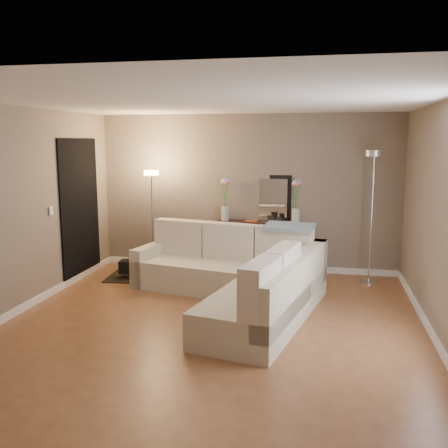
% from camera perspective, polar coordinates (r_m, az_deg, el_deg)
% --- Properties ---
extents(floor, '(5.00, 5.50, 0.01)m').
position_cam_1_polar(floor, '(5.99, -1.54, -11.74)').
color(floor, brown).
rests_on(floor, ground).
extents(ceiling, '(5.00, 5.50, 0.01)m').
position_cam_1_polar(ceiling, '(5.60, -1.66, 13.98)').
color(ceiling, white).
rests_on(ceiling, ground).
extents(wall_back, '(5.00, 0.02, 2.60)m').
position_cam_1_polar(wall_back, '(8.34, 2.65, 3.55)').
color(wall_back, '#7A6C5E').
rests_on(wall_back, ground).
extents(wall_front, '(5.00, 0.02, 2.60)m').
position_cam_1_polar(wall_front, '(3.09, -13.22, -7.14)').
color(wall_front, '#7A6C5E').
rests_on(wall_front, ground).
extents(wall_left, '(0.02, 5.50, 2.60)m').
position_cam_1_polar(wall_left, '(6.67, -23.11, 1.28)').
color(wall_left, '#7A6C5E').
rests_on(wall_left, ground).
extents(wall_right, '(0.02, 5.50, 2.60)m').
position_cam_1_polar(wall_right, '(5.65, 24.04, -0.16)').
color(wall_right, '#7A6C5E').
rests_on(wall_right, ground).
extents(baseboard_back, '(5.00, 0.03, 0.10)m').
position_cam_1_polar(baseboard_back, '(8.54, 2.56, -4.83)').
color(baseboard_back, white).
rests_on(baseboard_back, ground).
extents(baseboard_left, '(0.03, 5.50, 0.10)m').
position_cam_1_polar(baseboard_left, '(6.94, -22.25, -9.00)').
color(baseboard_left, white).
rests_on(baseboard_left, ground).
extents(baseboard_right, '(0.03, 5.50, 0.10)m').
position_cam_1_polar(baseboard_right, '(5.97, 22.97, -12.06)').
color(baseboard_right, white).
rests_on(baseboard_right, ground).
extents(doorway, '(0.02, 1.20, 2.20)m').
position_cam_1_polar(doorway, '(8.13, -16.11, 1.61)').
color(doorway, black).
rests_on(doorway, ground).
extents(switch_plate, '(0.02, 0.08, 0.12)m').
position_cam_1_polar(switch_plate, '(7.38, -19.16, 1.46)').
color(switch_plate, white).
rests_on(switch_plate, ground).
extents(sectional_sofa, '(2.85, 3.12, 0.96)m').
position_cam_1_polar(sectional_sofa, '(6.75, 1.76, -6.07)').
color(sectional_sofa, beige).
rests_on(sectional_sofa, floor).
extents(throw_blanket, '(0.74, 0.50, 0.09)m').
position_cam_1_polar(throw_blanket, '(7.08, 7.46, -0.31)').
color(throw_blanket, gray).
rests_on(throw_blanket, sectional_sofa).
extents(console_table, '(1.40, 0.43, 0.85)m').
position_cam_1_polar(console_table, '(8.30, 3.45, -2.22)').
color(console_table, black).
rests_on(console_table, floor).
extents(leaning_mirror, '(0.98, 0.09, 0.77)m').
position_cam_1_polar(leaning_mirror, '(8.33, 4.33, 3.01)').
color(leaning_mirror, black).
rests_on(leaning_mirror, console_table).
extents(table_decor, '(0.59, 0.14, 0.14)m').
position_cam_1_polar(table_decor, '(8.17, 4.03, 0.34)').
color(table_decor, '#C35722').
rests_on(table_decor, console_table).
extents(flower_vase_left, '(0.16, 0.13, 0.73)m').
position_cam_1_polar(flower_vase_left, '(8.29, 0.12, 2.41)').
color(flower_vase_left, silver).
rests_on(flower_vase_left, console_table).
extents(flower_vase_right, '(0.16, 0.13, 0.73)m').
position_cam_1_polar(flower_vase_right, '(8.09, 8.22, 2.14)').
color(flower_vase_right, silver).
rests_on(flower_vase_right, console_table).
extents(floor_lamp_lit, '(0.26, 0.26, 1.69)m').
position_cam_1_polar(floor_lamp_lit, '(8.22, -8.22, 2.61)').
color(floor_lamp_lit, silver).
rests_on(floor_lamp_lit, floor).
extents(floor_lamp_unlit, '(0.30, 0.30, 2.02)m').
position_cam_1_polar(floor_lamp_unlit, '(7.79, 16.65, 3.70)').
color(floor_lamp_unlit, silver).
rests_on(floor_lamp_unlit, floor).
extents(charcoal_rug, '(1.16, 0.91, 0.01)m').
position_cam_1_polar(charcoal_rug, '(8.17, -9.22, -5.93)').
color(charcoal_rug, black).
rests_on(charcoal_rug, floor).
extents(black_bag, '(0.33, 0.24, 0.20)m').
position_cam_1_polar(black_bag, '(8.08, -10.68, -4.81)').
color(black_bag, black).
rests_on(black_bag, charcoal_rug).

